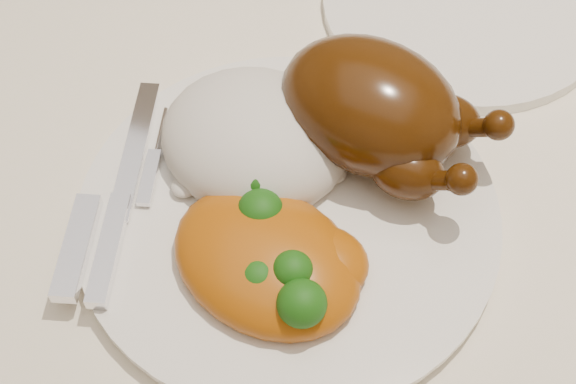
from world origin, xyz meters
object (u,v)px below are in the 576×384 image
(dining_table, at_px, (288,133))
(side_plate, at_px, (463,5))
(dinner_plate, at_px, (288,215))
(roast_chicken, at_px, (374,109))

(dining_table, relative_size, side_plate, 7.05)
(dinner_plate, height_order, roast_chicken, roast_chicken)
(dinner_plate, distance_m, roast_chicken, 0.09)
(side_plate, height_order, roast_chicken, roast_chicken)
(dining_table, xyz_separation_m, side_plate, (0.12, 0.09, 0.11))
(dining_table, height_order, roast_chicken, roast_chicken)
(dinner_plate, xyz_separation_m, side_plate, (0.07, 0.24, -0.00))
(dining_table, height_order, side_plate, side_plate)
(dining_table, bearing_deg, side_plate, 36.10)
(dinner_plate, bearing_deg, side_plate, 73.97)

